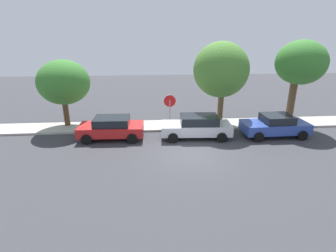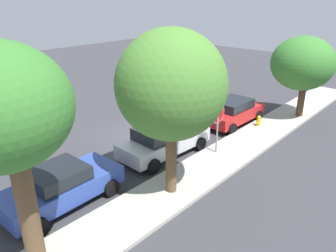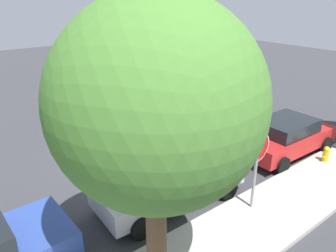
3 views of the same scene
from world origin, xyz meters
The scene contains 10 objects.
ground_plane centered at (0.00, 0.00, 0.00)m, with size 60.00×60.00×0.00m, color #38383D.
sidewalk_curb centered at (0.00, 4.76, 0.07)m, with size 32.00×2.16×0.14m, color #B2ADA3.
stop_sign centered at (-0.87, 4.27, 1.72)m, with size 0.89×0.08×2.47m.
parked_car_silver centered at (0.73, 2.47, 0.77)m, with size 4.56×2.15×1.49m.
parked_car_red centered at (-4.76, 2.71, 0.75)m, with size 4.14×2.16×1.42m.
parked_car_blue centered at (5.94, 2.37, 0.73)m, with size 4.27×2.13×1.44m.
street_tree_near_corner centered at (-8.11, 5.05, 3.27)m, with size 3.53×3.53×4.81m.
street_tree_mid_block centered at (8.10, 4.19, 4.51)m, with size 3.39×3.39×6.08m.
street_tree_far centered at (2.70, 4.62, 4.07)m, with size 3.82×3.82×5.99m.
fire_hydrant centered at (-5.19, 4.17, 0.36)m, with size 0.30×0.22×0.72m.
Camera 1 is at (-2.33, -13.32, 6.45)m, focal length 28.00 mm.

